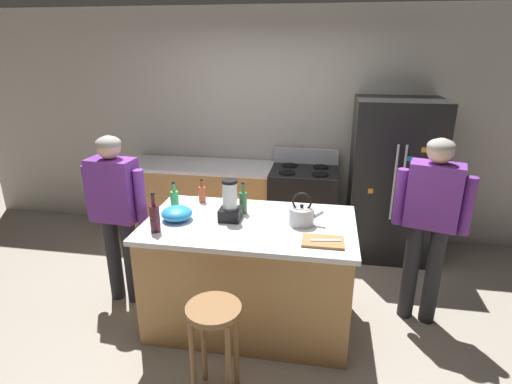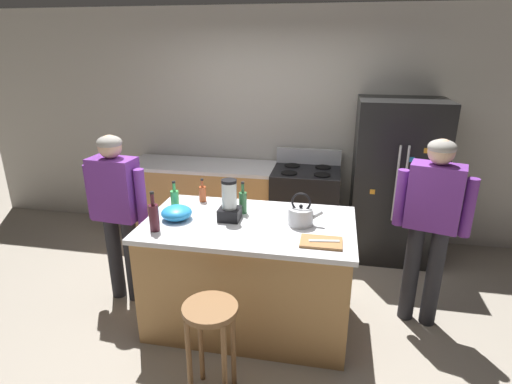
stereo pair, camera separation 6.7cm
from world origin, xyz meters
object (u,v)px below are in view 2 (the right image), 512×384
object	(u,v)px
stove_range	(305,208)
person_by_island_left	(117,204)
bar_stool	(211,328)
chef_knife	(324,241)
tea_kettle	(301,215)
cutting_board	(321,242)
bottle_cooking_sauce	(203,193)
bottle_olive_oil	(243,202)
person_by_sink_right	(431,217)
kitchen_island	(249,273)
bottle_wine	(154,217)
bottle_soda	(175,199)
refrigerator	(395,181)
blender_appliance	(229,203)
mixing_bowl	(177,213)

from	to	relation	value
stove_range	person_by_island_left	size ratio (longest dim) A/B	0.71
bar_stool	chef_knife	world-z (taller)	chef_knife
tea_kettle	cutting_board	xyz separation A→B (m)	(0.17, -0.30, -0.07)
stove_range	bottle_cooking_sauce	world-z (taller)	bottle_cooking_sauce
stove_range	bottle_olive_oil	distance (m)	1.52
person_by_sink_right	bottle_cooking_sauce	size ratio (longest dim) A/B	7.48
kitchen_island	bottle_wine	xyz separation A→B (m)	(-0.67, -0.29, 0.58)
person_by_sink_right	bottle_soda	distance (m)	2.12
chef_knife	refrigerator	bearing A→B (deg)	59.58
kitchen_island	stove_range	distance (m)	1.56
refrigerator	bar_stool	world-z (taller)	refrigerator
person_by_sink_right	bottle_wine	xyz separation A→B (m)	(-2.11, -0.58, 0.07)
blender_appliance	bottle_olive_oil	world-z (taller)	blender_appliance
bar_stool	refrigerator	bearing A→B (deg)	59.44
bottle_cooking_sauce	chef_knife	distance (m)	1.29
bottle_soda	chef_knife	distance (m)	1.35
person_by_island_left	mixing_bowl	world-z (taller)	person_by_island_left
bottle_wine	cutting_board	bearing A→B (deg)	1.01
kitchen_island	bottle_cooking_sauce	xyz separation A→B (m)	(-0.51, 0.37, 0.55)
stove_range	bottle_cooking_sauce	size ratio (longest dim) A/B	5.18
stove_range	person_by_island_left	xyz separation A→B (m)	(-1.57, -1.40, 0.47)
bottle_cooking_sauce	cutting_board	bearing A→B (deg)	-30.47
stove_range	refrigerator	bearing A→B (deg)	-1.46
person_by_island_left	mixing_bowl	size ratio (longest dim) A/B	6.29
stove_range	blender_appliance	bearing A→B (deg)	-108.68
tea_kettle	refrigerator	bearing A→B (deg)	58.56
stove_range	person_by_sink_right	distance (m)	1.73
person_by_sink_right	blender_appliance	distance (m)	1.62
bottle_wine	blender_appliance	bearing A→B (deg)	31.40
bottle_olive_oil	mixing_bowl	world-z (taller)	bottle_olive_oil
refrigerator	mixing_bowl	distance (m)	2.46
cutting_board	mixing_bowl	bearing A→B (deg)	169.66
kitchen_island	bottle_cooking_sauce	size ratio (longest dim) A/B	7.81
refrigerator	person_by_island_left	bearing A→B (deg)	-151.53
tea_kettle	person_by_sink_right	bearing A→B (deg)	13.83
bottle_cooking_sauce	bottle_soda	distance (m)	0.29
person_by_island_left	bottle_cooking_sauce	bearing A→B (deg)	18.93
bottle_olive_oil	mixing_bowl	size ratio (longest dim) A/B	1.10
blender_appliance	mixing_bowl	xyz separation A→B (m)	(-0.43, -0.07, -0.09)
chef_knife	bottle_wine	bearing A→B (deg)	172.22
bottle_wine	chef_knife	world-z (taller)	bottle_wine
bottle_wine	bottle_cooking_sauce	bearing A→B (deg)	75.88
blender_appliance	kitchen_island	bearing A→B (deg)	-6.47
refrigerator	stove_range	distance (m)	1.04
person_by_island_left	bottle_wine	xyz separation A→B (m)	(0.55, -0.42, 0.10)
bar_stool	mixing_bowl	xyz separation A→B (m)	(-0.51, 0.79, 0.44)
person_by_sink_right	bottle_wine	bearing A→B (deg)	-164.70
stove_range	person_by_sink_right	bearing A→B (deg)	-48.67
stove_range	bar_stool	size ratio (longest dim) A/B	1.56
tea_kettle	bottle_wine	bearing A→B (deg)	-163.33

